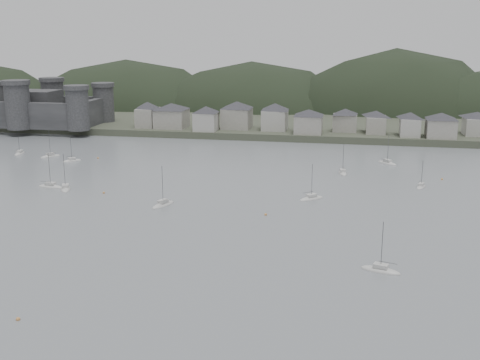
# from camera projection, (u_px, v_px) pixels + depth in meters

# --- Properties ---
(ground) EXTENTS (900.00, 900.00, 0.00)m
(ground) POSITION_uv_depth(u_px,v_px,m) (146.00, 330.00, 92.07)
(ground) COLOR slate
(ground) RESTS_ON ground
(far_shore_land) EXTENTS (900.00, 250.00, 3.00)m
(far_shore_land) POSITION_uv_depth(u_px,v_px,m) (308.00, 106.00, 372.82)
(far_shore_land) COLOR #383D2D
(far_shore_land) RESTS_ON ground
(forested_ridge) EXTENTS (851.55, 103.94, 102.57)m
(forested_ridge) POSITION_uv_depth(u_px,v_px,m) (312.00, 132.00, 350.54)
(forested_ridge) COLOR black
(forested_ridge) RESTS_ON ground
(castle) EXTENTS (66.00, 43.00, 20.00)m
(castle) POSITION_uv_depth(u_px,v_px,m) (37.00, 107.00, 283.58)
(castle) COLOR #2C2D2F
(castle) RESTS_ON far_shore_land
(waterfront_town) EXTENTS (451.48, 28.46, 12.92)m
(waterfront_town) POSITION_uv_depth(u_px,v_px,m) (405.00, 121.00, 255.13)
(waterfront_town) COLOR gray
(waterfront_town) RESTS_ON far_shore_land
(sailboat_lead) EXTENTS (3.80, 8.01, 10.53)m
(sailboat_lead) POSITION_uv_depth(u_px,v_px,m) (343.00, 173.00, 196.18)
(sailboat_lead) COLOR beige
(sailboat_lead) RESTS_ON ground
(moored_fleet) EXTENTS (221.66, 162.27, 13.37)m
(moored_fleet) POSITION_uv_depth(u_px,v_px,m) (136.00, 221.00, 145.36)
(moored_fleet) COLOR beige
(moored_fleet) RESTS_ON ground
(mooring_buoys) EXTENTS (152.70, 131.88, 0.70)m
(mooring_buoys) POSITION_uv_depth(u_px,v_px,m) (213.00, 221.00, 145.52)
(mooring_buoys) COLOR #CB8743
(mooring_buoys) RESTS_ON ground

